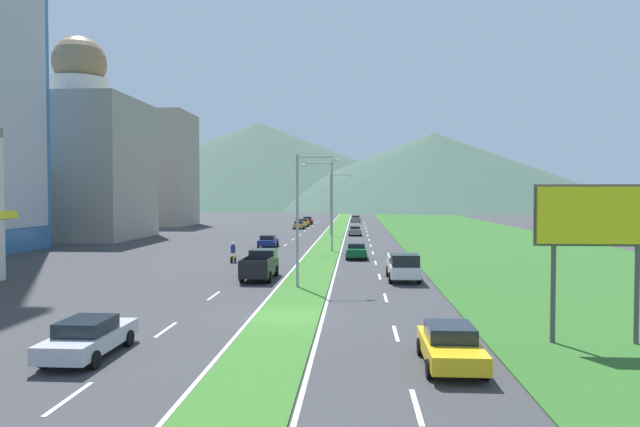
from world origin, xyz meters
TOP-DOWN VIEW (x-y plane):
  - ground_plane at (0.00, 0.00)m, footprint 600.00×600.00m
  - grass_median at (0.00, 60.00)m, footprint 3.20×240.00m
  - grass_verge_right at (20.60, 60.00)m, footprint 24.00×240.00m
  - lane_dash_left_1 at (-5.10, -11.46)m, footprint 0.16×2.80m
  - lane_dash_left_2 at (-5.10, -2.93)m, footprint 0.16×2.80m
  - lane_dash_left_3 at (-5.10, 5.61)m, footprint 0.16×2.80m
  - lane_dash_left_4 at (-5.10, 14.14)m, footprint 0.16×2.80m
  - lane_dash_left_5 at (-5.10, 22.68)m, footprint 0.16×2.80m
  - lane_dash_left_6 at (-5.10, 31.21)m, footprint 0.16×2.80m
  - lane_dash_left_7 at (-5.10, 39.75)m, footprint 0.16×2.80m
  - lane_dash_left_8 at (-5.10, 48.28)m, footprint 0.16×2.80m
  - lane_dash_left_9 at (-5.10, 56.82)m, footprint 0.16×2.80m
  - lane_dash_left_10 at (-5.10, 65.35)m, footprint 0.16×2.80m
  - lane_dash_left_11 at (-5.10, 73.89)m, footprint 0.16×2.80m
  - lane_dash_left_12 at (-5.10, 82.42)m, footprint 0.16×2.80m
  - lane_dash_left_13 at (-5.10, 90.96)m, footprint 0.16×2.80m
  - lane_dash_left_14 at (-5.10, 99.50)m, footprint 0.16×2.80m
  - lane_dash_right_1 at (5.10, -11.46)m, footprint 0.16×2.80m
  - lane_dash_right_2 at (5.10, -2.93)m, footprint 0.16×2.80m
  - lane_dash_right_3 at (5.10, 5.61)m, footprint 0.16×2.80m
  - lane_dash_right_4 at (5.10, 14.14)m, footprint 0.16×2.80m
  - lane_dash_right_5 at (5.10, 22.68)m, footprint 0.16×2.80m
  - lane_dash_right_6 at (5.10, 31.21)m, footprint 0.16×2.80m
  - lane_dash_right_7 at (5.10, 39.75)m, footprint 0.16×2.80m
  - lane_dash_right_8 at (5.10, 48.28)m, footprint 0.16×2.80m
  - lane_dash_right_9 at (5.10, 56.82)m, footprint 0.16×2.80m
  - lane_dash_right_10 at (5.10, 65.35)m, footprint 0.16×2.80m
  - lane_dash_right_11 at (5.10, 73.89)m, footprint 0.16×2.80m
  - lane_dash_right_12 at (5.10, 82.42)m, footprint 0.16×2.80m
  - lane_dash_right_13 at (5.10, 90.96)m, footprint 0.16×2.80m
  - lane_dash_right_14 at (5.10, 99.50)m, footprint 0.16×2.80m
  - edge_line_median_left at (-1.75, 60.00)m, footprint 0.16×240.00m
  - edge_line_median_right at (1.75, 60.00)m, footprint 0.16×240.00m
  - domed_building at (-34.45, 48.25)m, footprint 16.00×16.00m
  - midrise_colored at (-35.66, 81.45)m, footprint 13.21×13.21m
  - hill_far_left at (-48.69, 274.40)m, footprint 225.44×225.44m
  - hill_far_center at (37.45, 227.52)m, footprint 173.07×173.07m
  - hill_far_right at (55.31, 256.84)m, footprint 165.21×165.21m
  - street_lamp_near at (-0.11, 8.89)m, footprint 2.79×0.45m
  - street_lamp_mid at (0.46, 32.16)m, footprint 3.27×0.31m
  - street_lamp_far at (0.04, 55.49)m, footprint 3.45×0.31m
  - billboard_roadside at (12.95, -4.30)m, footprint 4.87×0.28m
  - car_0 at (-6.61, 88.11)m, footprint 1.99×4.35m
  - car_1 at (-6.71, 72.12)m, footprint 1.92×4.35m
  - car_2 at (6.69, -7.54)m, footprint 2.02×4.41m
  - car_3 at (-6.56, -7.23)m, footprint 2.02×4.79m
  - car_4 at (-6.70, 36.68)m, footprint 1.98×4.44m
  - car_5 at (3.40, 25.80)m, footprint 1.96×4.02m
  - car_6 at (3.28, 97.94)m, footprint 2.04×4.48m
  - car_7 at (3.21, 56.37)m, footprint 1.87×4.01m
  - car_8 at (-6.64, 79.45)m, footprint 1.98×4.17m
  - pickup_truck_0 at (6.68, 12.34)m, footprint 2.18×5.40m
  - pickup_truck_1 at (-3.49, 12.64)m, footprint 2.18×5.40m
  - motorcycle_rider at (-7.59, 22.30)m, footprint 0.36×2.00m

SIDE VIEW (x-z plane):
  - ground_plane at x=0.00m, z-range 0.00..0.00m
  - lane_dash_left_1 at x=-5.10m, z-range 0.00..0.01m
  - lane_dash_left_2 at x=-5.10m, z-range 0.00..0.01m
  - lane_dash_left_3 at x=-5.10m, z-range 0.00..0.01m
  - lane_dash_left_4 at x=-5.10m, z-range 0.00..0.01m
  - lane_dash_left_5 at x=-5.10m, z-range 0.00..0.01m
  - lane_dash_left_6 at x=-5.10m, z-range 0.00..0.01m
  - lane_dash_left_7 at x=-5.10m, z-range 0.00..0.01m
  - lane_dash_left_8 at x=-5.10m, z-range 0.00..0.01m
  - lane_dash_left_9 at x=-5.10m, z-range 0.00..0.01m
  - lane_dash_left_10 at x=-5.10m, z-range 0.00..0.01m
  - lane_dash_left_11 at x=-5.10m, z-range 0.00..0.01m
  - lane_dash_left_12 at x=-5.10m, z-range 0.00..0.01m
  - lane_dash_left_13 at x=-5.10m, z-range 0.00..0.01m
  - lane_dash_left_14 at x=-5.10m, z-range 0.00..0.01m
  - lane_dash_right_1 at x=5.10m, z-range 0.00..0.01m
  - lane_dash_right_2 at x=5.10m, z-range 0.00..0.01m
  - lane_dash_right_3 at x=5.10m, z-range 0.00..0.01m
  - lane_dash_right_4 at x=5.10m, z-range 0.00..0.01m
  - lane_dash_right_5 at x=5.10m, z-range 0.00..0.01m
  - lane_dash_right_6 at x=5.10m, z-range 0.00..0.01m
  - lane_dash_right_7 at x=5.10m, z-range 0.00..0.01m
  - lane_dash_right_8 at x=5.10m, z-range 0.00..0.01m
  - lane_dash_right_9 at x=5.10m, z-range 0.00..0.01m
  - lane_dash_right_10 at x=5.10m, z-range 0.00..0.01m
  - lane_dash_right_11 at x=5.10m, z-range 0.00..0.01m
  - lane_dash_right_12 at x=5.10m, z-range 0.00..0.01m
  - lane_dash_right_13 at x=5.10m, z-range 0.00..0.01m
  - lane_dash_right_14 at x=5.10m, z-range 0.00..0.01m
  - edge_line_median_left at x=-1.75m, z-range 0.00..0.01m
  - edge_line_median_right at x=1.75m, z-range 0.00..0.01m
  - grass_median at x=0.00m, z-range 0.00..0.06m
  - grass_verge_right at x=20.60m, z-range 0.00..0.06m
  - car_7 at x=3.21m, z-range 0.03..1.40m
  - car_1 at x=-6.71m, z-range 0.03..1.42m
  - car_4 at x=-6.70m, z-range 0.02..1.44m
  - car_2 at x=6.69m, z-range 0.02..1.46m
  - car_3 at x=-6.56m, z-range 0.02..1.47m
  - car_6 at x=3.28m, z-range 0.03..1.46m
  - motorcycle_rider at x=-7.59m, z-range -0.15..1.65m
  - car_8 at x=-6.64m, z-range 0.01..1.49m
  - car_5 at x=3.40m, z-range 0.03..1.48m
  - car_0 at x=-6.61m, z-range 0.02..1.57m
  - pickup_truck_0 at x=6.68m, z-range -0.02..1.98m
  - pickup_truck_1 at x=-3.49m, z-range -0.02..1.98m
  - billboard_roadside at x=12.95m, z-range 1.64..8.09m
  - street_lamp_near at x=-0.11m, z-range 0.67..9.30m
  - street_lamp_far at x=0.04m, z-range 0.75..9.82m
  - street_lamp_mid at x=0.46m, z-range 0.74..10.25m
  - domed_building at x=-34.45m, z-range -2.98..24.65m
  - midrise_colored at x=-35.66m, z-range 0.00..22.04m
  - hill_far_right at x=55.31m, z-range 0.00..31.05m
  - hill_far_center at x=37.45m, z-range 0.00..33.71m
  - hill_far_left at x=-48.69m, z-range 0.00..44.69m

